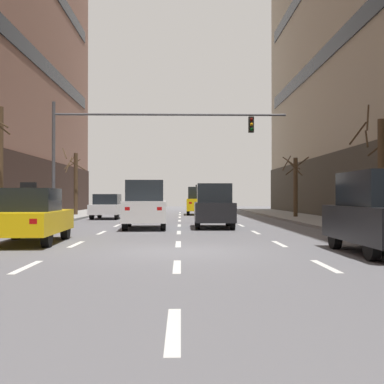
{
  "coord_description": "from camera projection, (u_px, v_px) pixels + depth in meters",
  "views": [
    {
      "loc": [
        0.08,
        -13.63,
        1.47
      ],
      "look_at": [
        0.8,
        19.01,
        1.75
      ],
      "focal_mm": 47.64,
      "sensor_mm": 36.0,
      "label": 1
    }
  ],
  "objects": [
    {
      "name": "lane_stripe_l1_s8",
      "position": [
        135.0,
        217.0,
        35.54
      ],
      "size": [
        0.16,
        2.0,
        0.01
      ],
      "primitive_type": "cube",
      "color": "silver",
      "rests_on": "ground"
    },
    {
      "name": "lane_stripe_l1_s6",
      "position": [
        117.0,
        225.0,
        25.54
      ],
      "size": [
        0.16,
        2.0,
        0.01
      ],
      "primitive_type": "cube",
      "color": "silver",
      "rests_on": "ground"
    },
    {
      "name": "lane_stripe_l2_s5",
      "position": [
        179.0,
        232.0,
        20.61
      ],
      "size": [
        0.16,
        2.0,
        0.01
      ],
      "primitive_type": "cube",
      "color": "silver",
      "rests_on": "ground"
    },
    {
      "name": "street_tree_0",
      "position": [
        0.0,
        165.0,
        21.64
      ],
      "size": [
        1.46,
        1.47,
        5.34
      ],
      "color": "#4C3823",
      "rests_on": "sidewalk_left"
    },
    {
      "name": "lane_stripe_l2_s4",
      "position": [
        178.0,
        244.0,
        15.62
      ],
      "size": [
        0.16,
        2.0,
        0.01
      ],
      "primitive_type": "cube",
      "color": "silver",
      "rests_on": "ground"
    },
    {
      "name": "lane_stripe_l2_s2",
      "position": [
        174.0,
        329.0,
        5.62
      ],
      "size": [
        0.16,
        2.0,
        0.01
      ],
      "primitive_type": "cube",
      "color": "silver",
      "rests_on": "ground"
    },
    {
      "name": "lane_stripe_l2_s9",
      "position": [
        180.0,
        215.0,
        40.61
      ],
      "size": [
        0.16,
        2.0,
        0.01
      ],
      "primitive_type": "cube",
      "color": "silver",
      "rests_on": "ground"
    },
    {
      "name": "lane_stripe_l3_s3",
      "position": [
        325.0,
        266.0,
        10.69
      ],
      "size": [
        0.16,
        2.0,
        0.01
      ],
      "primitive_type": "cube",
      "color": "silver",
      "rests_on": "ground"
    },
    {
      "name": "street_tree_2",
      "position": [
        380.0,
        170.0,
        19.17
      ],
      "size": [
        2.41,
        2.11,
        4.9
      ],
      "color": "#4C3823",
      "rests_on": "sidewalk_right"
    },
    {
      "name": "lane_stripe_l3_s6",
      "position": [
        241.0,
        225.0,
        25.68
      ],
      "size": [
        0.16,
        2.0,
        0.01
      ],
      "primitive_type": "cube",
      "color": "silver",
      "rests_on": "ground"
    },
    {
      "name": "car_driving_3",
      "position": [
        108.0,
        207.0,
        33.21
      ],
      "size": [
        1.91,
        4.35,
        1.61
      ],
      "color": "black",
      "rests_on": "ground"
    },
    {
      "name": "car_parked_1",
      "position": [
        382.0,
        213.0,
        12.89
      ],
      "size": [
        1.87,
        4.37,
        2.11
      ],
      "color": "black",
      "rests_on": "ground"
    },
    {
      "name": "street_tree_1",
      "position": [
        295.0,
        185.0,
        33.46
      ],
      "size": [
        1.93,
        1.92,
        4.07
      ],
      "color": "#4C3823",
      "rests_on": "sidewalk_right"
    },
    {
      "name": "lane_stripe_l2_s10",
      "position": [
        180.0,
        213.0,
        45.61
      ],
      "size": [
        0.16,
        2.0,
        0.01
      ],
      "primitive_type": "cube",
      "color": "silver",
      "rests_on": "ground"
    },
    {
      "name": "car_driving_1",
      "position": [
        214.0,
        206.0,
        23.75
      ],
      "size": [
        1.84,
        4.26,
        2.05
      ],
      "color": "black",
      "rests_on": "ground"
    },
    {
      "name": "lane_stripe_l3_s7",
      "position": [
        231.0,
        221.0,
        30.68
      ],
      "size": [
        0.16,
        2.0,
        0.01
      ],
      "primitive_type": "cube",
      "color": "silver",
      "rests_on": "ground"
    },
    {
      "name": "lane_stripe_l2_s7",
      "position": [
        180.0,
        221.0,
        30.61
      ],
      "size": [
        0.16,
        2.0,
        0.01
      ],
      "primitive_type": "cube",
      "color": "silver",
      "rests_on": "ground"
    },
    {
      "name": "ground_plane",
      "position": [
        178.0,
        251.0,
        13.62
      ],
      "size": [
        120.0,
        120.0,
        0.0
      ],
      "primitive_type": "plane",
      "color": "slate"
    },
    {
      "name": "lane_stripe_l1_s10",
      "position": [
        145.0,
        213.0,
        45.54
      ],
      "size": [
        0.16,
        2.0,
        0.01
      ],
      "primitive_type": "cube",
      "color": "silver",
      "rests_on": "ground"
    },
    {
      "name": "street_tree_3",
      "position": [
        75.0,
        182.0,
        37.27
      ],
      "size": [
        1.86,
        1.89,
        4.9
      ],
      "color": "#4C3823",
      "rests_on": "sidewalk_left"
    },
    {
      "name": "lane_stripe_l1_s3",
      "position": [
        27.0,
        267.0,
        10.55
      ],
      "size": [
        0.16,
        2.0,
        0.01
      ],
      "primitive_type": "cube",
      "color": "silver",
      "rests_on": "ground"
    },
    {
      "name": "lane_stripe_l1_s4",
      "position": [
        76.0,
        244.0,
        15.55
      ],
      "size": [
        0.16,
        2.0,
        0.01
      ],
      "primitive_type": "cube",
      "color": "silver",
      "rests_on": "ground"
    },
    {
      "name": "lane_stripe_l3_s9",
      "position": [
        219.0,
        215.0,
        40.68
      ],
      "size": [
        0.16,
        2.0,
        0.01
      ],
      "primitive_type": "cube",
      "color": "silver",
      "rests_on": "ground"
    },
    {
      "name": "lane_stripe_l3_s5",
      "position": [
        256.0,
        232.0,
        20.68
      ],
      "size": [
        0.16,
        2.0,
        0.01
      ],
      "primitive_type": "cube",
      "color": "silver",
      "rests_on": "ground"
    },
    {
      "name": "lane_stripe_l1_s5",
      "position": [
        102.0,
        233.0,
        20.55
      ],
      "size": [
        0.16,
        2.0,
        0.01
      ],
      "primitive_type": "cube",
      "color": "silver",
      "rests_on": "ground"
    },
    {
      "name": "lane_stripe_l1_s9",
      "position": [
        141.0,
        215.0,
        40.54
      ],
      "size": [
        0.16,
        2.0,
        0.01
      ],
      "primitive_type": "cube",
      "color": "silver",
      "rests_on": "ground"
    },
    {
      "name": "lane_stripe_l2_s6",
      "position": [
        179.0,
        225.0,
        25.61
      ],
      "size": [
        0.16,
        2.0,
        0.01
      ],
      "primitive_type": "cube",
      "color": "silver",
      "rests_on": "ground"
    },
    {
      "name": "car_driving_4",
      "position": [
        145.0,
        205.0,
        23.19
      ],
      "size": [
        2.06,
        4.58,
        2.18
      ],
      "color": "black",
      "rests_on": "ground"
    },
    {
      "name": "lane_stripe_l3_s8",
      "position": [
        224.0,
        217.0,
        35.68
      ],
      "size": [
        0.16,
        2.0,
        0.01
      ],
      "primitive_type": "cube",
      "color": "silver",
      "rests_on": "ground"
    },
    {
      "name": "traffic_signal_0",
      "position": [
        130.0,
        137.0,
        26.94
      ],
      "size": [
        12.41,
        0.35,
        6.33
      ],
      "color": "#4C4C51",
      "rests_on": "sidewalk_left"
    },
    {
      "name": "lane_stripe_l3_s10",
      "position": [
        215.0,
        213.0,
        45.68
      ],
      "size": [
        0.16,
        2.0,
        0.01
      ],
      "primitive_type": "cube",
      "color": "silver",
      "rests_on": "ground"
    },
    {
      "name": "taxi_driving_2",
      "position": [
        198.0,
        201.0,
        40.6
      ],
      "size": [
        1.95,
        4.58,
        2.39
      ],
      "color": "black",
      "rests_on": "ground"
    },
    {
      "name": "lane_stripe_l3_s4",
      "position": [
        279.0,
        244.0,
        15.68
      ],
      "size": [
        0.16,
        2.0,
        0.01
      ],
      "primitive_type": "cube",
      "color": "silver",
      "rests_on": "ground"
    },
    {
      "name": "lane_stripe_l2_s8",
      "position": [
        180.0,
        217.0,
        35.61
      ],
      "size": [
        0.16,
        2.0,
        0.01
      ],
      "primitive_type": "cube",
      "color": "silver",
      "rests_on": "ground"
    },
    {
      "name": "lane_stripe_l2_s3",
      "position": [
        177.0,
        266.0,
        10.62
      ],
      "size": [
        0.16,
        2.0,
        0.01
      ],
      "primitive_type": "cube",
      "color": "silver",
      "rests_on": "ground"
    },
    {
      "name": "taxi_driving_0",
      "position": [
        30.0,
        216.0,
        15.91
      ],
      "size": [
        2.07,
        4.64,
        1.9
      ],
      "color": "black",
      "rests_on": "ground"
    },
    {
      "name": "lane_stripe_l1_s7",
      "position": [
        128.0,
        221.0,
        30.54
      ],
      "size": [
        0.16,
        2.0,
        0.01
      ],
      "primitive_type": "cube",
      "color": "silver",
      "rests_on": "ground"
    }
  ]
}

